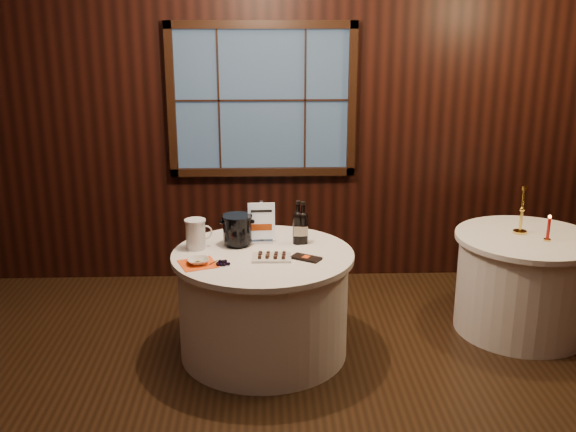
{
  "coord_description": "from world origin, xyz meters",
  "views": [
    {
      "loc": [
        0.02,
        -3.44,
        2.39
      ],
      "look_at": [
        0.17,
        0.9,
        1.07
      ],
      "focal_mm": 42.0,
      "sensor_mm": 36.0,
      "label": 1
    }
  ],
  "objects_px": {
    "port_bottle_left": "(298,225)",
    "grape_bunch": "(223,263)",
    "side_table": "(523,283)",
    "chocolate_box": "(306,258)",
    "sign_stand": "(261,228)",
    "glass_pitcher": "(196,234)",
    "chocolate_plate": "(272,257)",
    "red_candle": "(548,230)",
    "ice_bucket": "(237,230)",
    "port_bottle_right": "(303,225)",
    "brass_candlestick": "(521,216)",
    "main_table": "(263,303)",
    "cracker_bowl": "(198,261)"
  },
  "relations": [
    {
      "from": "port_bottle_right",
      "to": "red_candle",
      "type": "distance_m",
      "value": 1.81
    },
    {
      "from": "side_table",
      "to": "cracker_bowl",
      "type": "xyz_separation_m",
      "value": [
        -2.43,
        -0.51,
        0.4
      ]
    },
    {
      "from": "side_table",
      "to": "port_bottle_right",
      "type": "distance_m",
      "value": 1.79
    },
    {
      "from": "ice_bucket",
      "to": "grape_bunch",
      "type": "relative_size",
      "value": 1.52
    },
    {
      "from": "port_bottle_left",
      "to": "grape_bunch",
      "type": "bearing_deg",
      "value": -133.02
    },
    {
      "from": "chocolate_box",
      "to": "brass_candlestick",
      "type": "xyz_separation_m",
      "value": [
        1.66,
        0.51,
        0.13
      ]
    },
    {
      "from": "port_bottle_left",
      "to": "cracker_bowl",
      "type": "bearing_deg",
      "value": -141.93
    },
    {
      "from": "sign_stand",
      "to": "chocolate_plate",
      "type": "xyz_separation_m",
      "value": [
        0.07,
        -0.34,
        -0.09
      ]
    },
    {
      "from": "cracker_bowl",
      "to": "brass_candlestick",
      "type": "xyz_separation_m",
      "value": [
        2.39,
        0.58,
        0.11
      ]
    },
    {
      "from": "brass_candlestick",
      "to": "red_candle",
      "type": "distance_m",
      "value": 0.23
    },
    {
      "from": "ice_bucket",
      "to": "brass_candlestick",
      "type": "xyz_separation_m",
      "value": [
        2.14,
        0.2,
        0.02
      ]
    },
    {
      "from": "cracker_bowl",
      "to": "sign_stand",
      "type": "bearing_deg",
      "value": 45.54
    },
    {
      "from": "side_table",
      "to": "brass_candlestick",
      "type": "distance_m",
      "value": 0.52
    },
    {
      "from": "side_table",
      "to": "chocolate_box",
      "type": "height_order",
      "value": "chocolate_box"
    },
    {
      "from": "red_candle",
      "to": "main_table",
      "type": "bearing_deg",
      "value": -174.81
    },
    {
      "from": "main_table",
      "to": "chocolate_plate",
      "type": "relative_size",
      "value": 4.72
    },
    {
      "from": "ice_bucket",
      "to": "cracker_bowl",
      "type": "distance_m",
      "value": 0.46
    },
    {
      "from": "sign_stand",
      "to": "chocolate_box",
      "type": "relative_size",
      "value": 1.56
    },
    {
      "from": "chocolate_box",
      "to": "glass_pitcher",
      "type": "bearing_deg",
      "value": -166.11
    },
    {
      "from": "port_bottle_left",
      "to": "brass_candlestick",
      "type": "xyz_separation_m",
      "value": [
        1.7,
        0.18,
        -0.01
      ]
    },
    {
      "from": "main_table",
      "to": "cracker_bowl",
      "type": "relative_size",
      "value": 8.93
    },
    {
      "from": "side_table",
      "to": "main_table",
      "type": "bearing_deg",
      "value": -171.47
    },
    {
      "from": "sign_stand",
      "to": "port_bottle_left",
      "type": "height_order",
      "value": "port_bottle_left"
    },
    {
      "from": "port_bottle_right",
      "to": "chocolate_plate",
      "type": "relative_size",
      "value": 1.16
    },
    {
      "from": "main_table",
      "to": "brass_candlestick",
      "type": "xyz_separation_m",
      "value": [
        1.96,
        0.37,
        0.52
      ]
    },
    {
      "from": "main_table",
      "to": "red_candle",
      "type": "bearing_deg",
      "value": 5.19
    },
    {
      "from": "chocolate_box",
      "to": "cracker_bowl",
      "type": "height_order",
      "value": "cracker_bowl"
    },
    {
      "from": "main_table",
      "to": "ice_bucket",
      "type": "relative_size",
      "value": 5.69
    },
    {
      "from": "side_table",
      "to": "red_candle",
      "type": "height_order",
      "value": "red_candle"
    },
    {
      "from": "sign_stand",
      "to": "brass_candlestick",
      "type": "bearing_deg",
      "value": 2.23
    },
    {
      "from": "sign_stand",
      "to": "port_bottle_left",
      "type": "relative_size",
      "value": 0.97
    },
    {
      "from": "port_bottle_right",
      "to": "glass_pitcher",
      "type": "height_order",
      "value": "port_bottle_right"
    },
    {
      "from": "chocolate_plate",
      "to": "glass_pitcher",
      "type": "bearing_deg",
      "value": 156.97
    },
    {
      "from": "port_bottle_left",
      "to": "ice_bucket",
      "type": "relative_size",
      "value": 1.43
    },
    {
      "from": "side_table",
      "to": "port_bottle_left",
      "type": "height_order",
      "value": "port_bottle_left"
    },
    {
      "from": "main_table",
      "to": "ice_bucket",
      "type": "bearing_deg",
      "value": 137.35
    },
    {
      "from": "chocolate_plate",
      "to": "grape_bunch",
      "type": "xyz_separation_m",
      "value": [
        -0.33,
        -0.11,
        0.0
      ]
    },
    {
      "from": "main_table",
      "to": "red_candle",
      "type": "distance_m",
      "value": 2.16
    },
    {
      "from": "grape_bunch",
      "to": "sign_stand",
      "type": "bearing_deg",
      "value": 60.5
    },
    {
      "from": "port_bottle_left",
      "to": "port_bottle_right",
      "type": "relative_size",
      "value": 1.03
    },
    {
      "from": "brass_candlestick",
      "to": "red_candle",
      "type": "relative_size",
      "value": 1.88
    },
    {
      "from": "ice_bucket",
      "to": "grape_bunch",
      "type": "bearing_deg",
      "value": -101.95
    },
    {
      "from": "port_bottle_right",
      "to": "side_table",
      "type": "bearing_deg",
      "value": -8.27
    },
    {
      "from": "glass_pitcher",
      "to": "red_candle",
      "type": "distance_m",
      "value": 2.57
    },
    {
      "from": "sign_stand",
      "to": "grape_bunch",
      "type": "distance_m",
      "value": 0.53
    },
    {
      "from": "chocolate_box",
      "to": "red_candle",
      "type": "bearing_deg",
      "value": 41.65
    },
    {
      "from": "chocolate_box",
      "to": "glass_pitcher",
      "type": "relative_size",
      "value": 0.93
    },
    {
      "from": "port_bottle_right",
      "to": "grape_bunch",
      "type": "height_order",
      "value": "port_bottle_right"
    },
    {
      "from": "chocolate_plate",
      "to": "cracker_bowl",
      "type": "xyz_separation_m",
      "value": [
        -0.49,
        -0.09,
        0.01
      ]
    },
    {
      "from": "side_table",
      "to": "sign_stand",
      "type": "xyz_separation_m",
      "value": [
        -2.01,
        -0.08,
        0.49
      ]
    }
  ]
}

